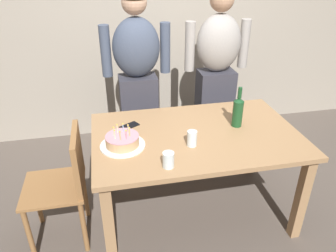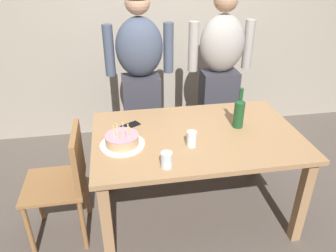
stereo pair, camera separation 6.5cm
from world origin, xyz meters
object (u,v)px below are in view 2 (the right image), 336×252
water_glass_far (192,139)px  cell_phone (130,125)px  wine_bottle (239,112)px  birthday_cake (122,141)px  water_glass_near (167,160)px  dining_chair (66,177)px  person_man_bearded (141,81)px  person_woman_cardigan (220,76)px

water_glass_far → cell_phone: water_glass_far is taller
cell_phone → wine_bottle: bearing=-41.0°
birthday_cake → water_glass_near: birthday_cake is taller
water_glass_near → cell_phone: bearing=107.9°
cell_phone → dining_chair: (-0.48, -0.27, -0.23)m
wine_bottle → person_man_bearded: person_man_bearded is taller
water_glass_far → birthday_cake: bearing=169.6°
water_glass_near → water_glass_far: size_ratio=0.92×
water_glass_near → cell_phone: size_ratio=0.70×
cell_phone → person_woman_cardigan: bearing=3.3°
cell_phone → person_man_bearded: bearing=46.2°
cell_phone → person_woman_cardigan: 1.07m
water_glass_far → wine_bottle: 0.46m
cell_phone → person_woman_cardigan: size_ratio=0.09×
birthday_cake → person_man_bearded: size_ratio=0.19×
water_glass_near → person_man_bearded: size_ratio=0.06×
water_glass_far → person_woman_cardigan: bearing=62.4°
water_glass_near → person_man_bearded: 1.16m
birthday_cake → water_glass_far: bearing=-10.4°
wine_bottle → cell_phone: wine_bottle is taller
birthday_cake → person_man_bearded: (0.22, 0.86, 0.10)m
water_glass_far → cell_phone: size_ratio=0.76×
person_man_bearded → dining_chair: size_ratio=1.90×
wine_bottle → dining_chair: 1.33m
wine_bottle → birthday_cake: bearing=-172.0°
birthday_cake → water_glass_far: (0.46, -0.09, 0.02)m
person_woman_cardigan → birthday_cake: bearing=42.0°
water_glass_near → dining_chair: 0.78m
cell_phone → person_man_bearded: (0.14, 0.59, 0.13)m
person_woman_cardigan → cell_phone: bearing=33.7°
water_glass_far → wine_bottle: size_ratio=0.35×
water_glass_near → dining_chair: bearing=155.4°
birthday_cake → person_man_bearded: bearing=76.0°
water_glass_near → water_glass_far: (0.21, 0.21, 0.00)m
birthday_cake → person_woman_cardigan: (0.96, 0.86, 0.10)m
cell_phone → person_woman_cardigan: person_woman_cardigan is taller
wine_bottle → water_glass_near: bearing=-145.9°
wine_bottle → person_man_bearded: size_ratio=0.19×
birthday_cake → dining_chair: birthday_cake is taller
person_woman_cardigan → dining_chair: (-1.37, -0.86, -0.36)m
birthday_cake → wine_bottle: 0.88m
birthday_cake → person_man_bearded: person_man_bearded is taller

